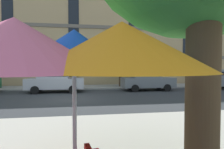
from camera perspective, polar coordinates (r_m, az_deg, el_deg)
ground_plane at (r=11.89m, az=-13.14°, el=-7.38°), size 120.00×120.00×0.00m
sidewalk_far at (r=18.62m, az=-11.65°, el=-3.79°), size 56.00×3.60×0.12m
apartment_building at (r=27.39m, az=-10.97°, el=14.78°), size 46.00×12.08×16.00m
sedan_silver at (r=15.58m, az=-16.87°, el=-1.68°), size 4.40×1.98×1.78m
sedan_gray at (r=16.38m, az=10.55°, el=-1.45°), size 4.40×1.98×1.78m
sedan_gray_midblock at (r=19.71m, az=29.43°, el=-1.10°), size 4.40×1.98×1.78m
street_tree_middle at (r=18.62m, az=2.99°, el=4.14°), size 2.53×2.57×3.82m
patio_umbrella at (r=2.72m, az=-11.36°, el=6.44°), size 3.75×3.48×2.47m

